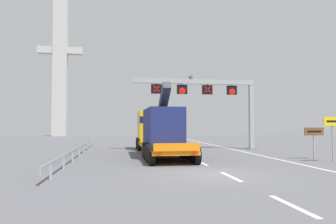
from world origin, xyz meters
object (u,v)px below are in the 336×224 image
at_px(overhead_lane_gantry, 210,93).
at_px(exit_sign_yellow, 333,129).
at_px(heavy_haul_truck_orange, 158,129).
at_px(tourist_info_sign_brown, 314,135).
at_px(bridge_pylon_distant, 60,65).

relative_size(overhead_lane_gantry, exit_sign_yellow, 4.14).
height_order(heavy_haul_truck_orange, tourist_info_sign_brown, heavy_haul_truck_orange).
xyz_separation_m(overhead_lane_gantry, bridge_pylon_distant, (-20.75, 38.31, 9.24)).
bearing_deg(bridge_pylon_distant, overhead_lane_gantry, -61.55).
bearing_deg(overhead_lane_gantry, bridge_pylon_distant, 118.45).
xyz_separation_m(tourist_info_sign_brown, bridge_pylon_distant, (-25.45, 47.24, 12.98)).
xyz_separation_m(overhead_lane_gantry, tourist_info_sign_brown, (4.70, -8.93, -3.74)).
bearing_deg(heavy_haul_truck_orange, bridge_pylon_distant, 110.41).
xyz_separation_m(exit_sign_yellow, bridge_pylon_distant, (-25.57, 49.04, 12.50)).
relative_size(heavy_haul_truck_orange, tourist_info_sign_brown, 6.51).
bearing_deg(bridge_pylon_distant, heavy_haul_truck_orange, -69.59).
height_order(overhead_lane_gantry, bridge_pylon_distant, bridge_pylon_distant).
bearing_deg(heavy_haul_truck_orange, exit_sign_yellow, -36.88).
distance_m(overhead_lane_gantry, tourist_info_sign_brown, 10.77).
distance_m(heavy_haul_truck_orange, exit_sign_yellow, 12.70).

